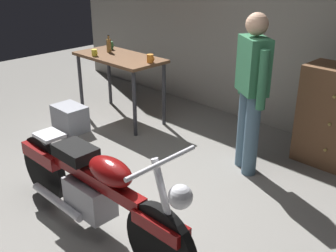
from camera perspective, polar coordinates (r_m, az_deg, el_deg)
ground_plane at (r=3.84m, az=-8.04°, el=-11.72°), size 12.00×12.00×0.00m
back_wall at (r=5.34m, az=16.24°, el=15.58°), size 8.00×0.12×3.10m
workbench at (r=5.59m, az=-6.83°, el=8.66°), size 1.30×0.64×0.90m
motorcycle at (r=3.34m, az=-10.43°, el=-8.63°), size 2.19×0.60×1.00m
person_standing at (r=4.19m, az=11.67°, el=5.23°), size 0.49×0.39×1.67m
storage_bin at (r=5.49m, az=-13.59°, el=1.09°), size 0.44×0.32×0.34m
mug_yellow_tall at (r=5.59m, az=-10.29°, el=10.11°), size 0.11×0.08×0.09m
mug_orange_travel at (r=5.17m, az=-2.51°, el=9.47°), size 0.12×0.08×0.10m
mug_green_speckled at (r=5.94m, az=-8.06°, el=11.15°), size 0.11×0.07×0.11m
bottle at (r=5.77m, az=-8.32°, el=11.18°), size 0.06×0.06×0.24m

